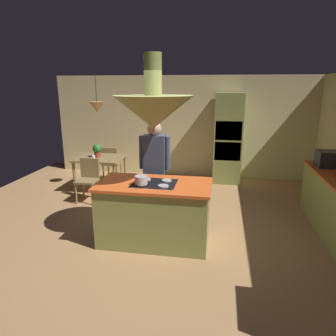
% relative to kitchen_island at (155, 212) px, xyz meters
% --- Properties ---
extents(ground, '(8.16, 8.16, 0.00)m').
position_rel_kitchen_island_xyz_m(ground, '(0.00, 0.20, -0.47)').
color(ground, '#AD7F51').
extents(wall_back, '(6.80, 0.10, 2.55)m').
position_rel_kitchen_island_xyz_m(wall_back, '(0.00, 3.65, 0.81)').
color(wall_back, beige).
rests_on(wall_back, ground).
extents(kitchen_island, '(1.66, 0.90, 0.95)m').
position_rel_kitchen_island_xyz_m(kitchen_island, '(0.00, 0.00, 0.00)').
color(kitchen_island, '#8C934C').
rests_on(kitchen_island, ground).
extents(oven_tower, '(0.66, 0.62, 2.14)m').
position_rel_kitchen_island_xyz_m(oven_tower, '(1.10, 3.24, 0.60)').
color(oven_tower, '#8C934C').
rests_on(oven_tower, ground).
extents(dining_table, '(1.03, 0.87, 0.76)m').
position_rel_kitchen_island_xyz_m(dining_table, '(-1.70, 2.10, 0.19)').
color(dining_table, olive).
rests_on(dining_table, ground).
extents(person_at_island, '(0.53, 0.23, 1.74)m').
position_rel_kitchen_island_xyz_m(person_at_island, '(-0.15, 0.72, 0.54)').
color(person_at_island, tan).
rests_on(person_at_island, ground).
extents(range_hood, '(1.10, 1.10, 1.00)m').
position_rel_kitchen_island_xyz_m(range_hood, '(0.00, 0.00, 1.51)').
color(range_hood, '#8C934C').
extents(pendant_light_over_table, '(0.32, 0.32, 0.82)m').
position_rel_kitchen_island_xyz_m(pendant_light_over_table, '(-1.70, 2.10, 1.39)').
color(pendant_light_over_table, '#E0B266').
extents(chair_facing_island, '(0.40, 0.40, 0.87)m').
position_rel_kitchen_island_xyz_m(chair_facing_island, '(-1.70, 1.44, 0.04)').
color(chair_facing_island, olive).
rests_on(chair_facing_island, ground).
extents(chair_by_back_wall, '(0.40, 0.40, 0.87)m').
position_rel_kitchen_island_xyz_m(chair_by_back_wall, '(-1.70, 2.76, 0.04)').
color(chair_by_back_wall, olive).
rests_on(chair_by_back_wall, ground).
extents(potted_plant_on_table, '(0.20, 0.20, 0.30)m').
position_rel_kitchen_island_xyz_m(potted_plant_on_table, '(-1.75, 2.11, 0.46)').
color(potted_plant_on_table, '#99382D').
rests_on(potted_plant_on_table, dining_table).
extents(cup_on_table, '(0.07, 0.07, 0.09)m').
position_rel_kitchen_island_xyz_m(cup_on_table, '(-1.76, 1.88, 0.34)').
color(cup_on_table, white).
rests_on(cup_on_table, dining_table).
extents(microwave_on_counter, '(0.46, 0.36, 0.28)m').
position_rel_kitchen_island_xyz_m(microwave_on_counter, '(2.84, 1.43, 0.60)').
color(microwave_on_counter, '#232326').
rests_on(microwave_on_counter, counter_run_right).
extents(cooking_pot_on_cooktop, '(0.18, 0.18, 0.12)m').
position_rel_kitchen_island_xyz_m(cooking_pot_on_cooktop, '(-0.16, -0.13, 0.54)').
color(cooking_pot_on_cooktop, '#B2B2B7').
rests_on(cooking_pot_on_cooktop, kitchen_island).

